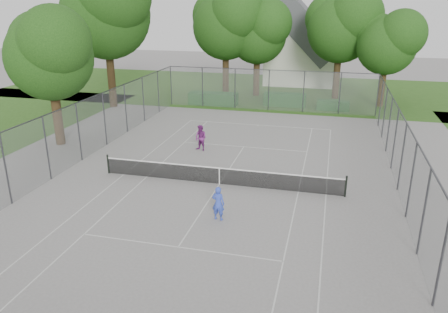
% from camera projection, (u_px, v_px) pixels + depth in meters
% --- Properties ---
extents(ground, '(120.00, 120.00, 0.00)m').
position_uv_depth(ground, '(219.00, 184.00, 22.93)').
color(ground, slate).
rests_on(ground, ground).
extents(grass_far, '(60.00, 20.00, 0.00)m').
position_uv_depth(grass_far, '(281.00, 91.00, 46.67)').
color(grass_far, '#284E16').
rests_on(grass_far, ground).
extents(court_markings, '(11.03, 23.83, 0.01)m').
position_uv_depth(court_markings, '(219.00, 184.00, 22.93)').
color(court_markings, beige).
rests_on(court_markings, ground).
extents(tennis_net, '(12.87, 0.10, 1.10)m').
position_uv_depth(tennis_net, '(219.00, 175.00, 22.75)').
color(tennis_net, black).
rests_on(tennis_net, ground).
extents(perimeter_fence, '(18.08, 34.08, 3.52)m').
position_uv_depth(perimeter_fence, '(219.00, 152.00, 22.32)').
color(perimeter_fence, '#38383D').
rests_on(perimeter_fence, ground).
extents(tree_far_left, '(7.33, 6.69, 10.53)m').
position_uv_depth(tree_far_left, '(227.00, 21.00, 41.91)').
color(tree_far_left, '#312212').
rests_on(tree_far_left, ground).
extents(tree_far_midleft, '(6.51, 5.95, 9.36)m').
position_uv_depth(tree_far_midleft, '(258.00, 30.00, 42.14)').
color(tree_far_midleft, '#312212').
rests_on(tree_far_midleft, ground).
extents(tree_far_midright, '(7.13, 6.51, 10.25)m').
position_uv_depth(tree_far_midright, '(342.00, 24.00, 40.54)').
color(tree_far_midright, '#312212').
rests_on(tree_far_midright, ground).
extents(tree_far_right, '(5.92, 5.40, 8.51)m').
position_uv_depth(tree_far_right, '(388.00, 40.00, 37.81)').
color(tree_far_right, '#312212').
rests_on(tree_far_right, ground).
extents(tree_side_back, '(8.73, 7.97, 12.55)m').
position_uv_depth(tree_side_back, '(106.00, 6.00, 36.74)').
color(tree_side_back, '#312212').
rests_on(tree_side_back, ground).
extents(tree_side_front, '(6.24, 5.70, 8.97)m').
position_uv_depth(tree_side_front, '(49.00, 50.00, 27.25)').
color(tree_side_front, '#312212').
rests_on(tree_side_front, ground).
extents(hedge_left, '(4.45, 1.33, 1.11)m').
position_uv_depth(hedge_left, '(213.00, 99.00, 40.27)').
color(hedge_left, '#194F1A').
rests_on(hedge_left, ground).
extents(hedge_mid, '(3.77, 1.08, 1.18)m').
position_uv_depth(hedge_mid, '(285.00, 100.00, 39.69)').
color(hedge_mid, '#194F1A').
rests_on(hedge_mid, ground).
extents(hedge_right, '(2.78, 1.02, 0.83)m').
position_uv_depth(hedge_right, '(333.00, 105.00, 38.28)').
color(hedge_right, '#194F1A').
rests_on(hedge_right, ground).
extents(house, '(8.30, 6.43, 10.33)m').
position_uv_depth(house, '(304.00, 46.00, 49.51)').
color(house, white).
rests_on(house, ground).
extents(girl_player, '(0.61, 0.43, 1.56)m').
position_uv_depth(girl_player, '(218.00, 203.00, 18.99)').
color(girl_player, blue).
rests_on(girl_player, ground).
extents(woman_player, '(0.99, 0.90, 1.67)m').
position_uv_depth(woman_player, '(201.00, 138.00, 27.80)').
color(woman_player, '#772775').
rests_on(woman_player, ground).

